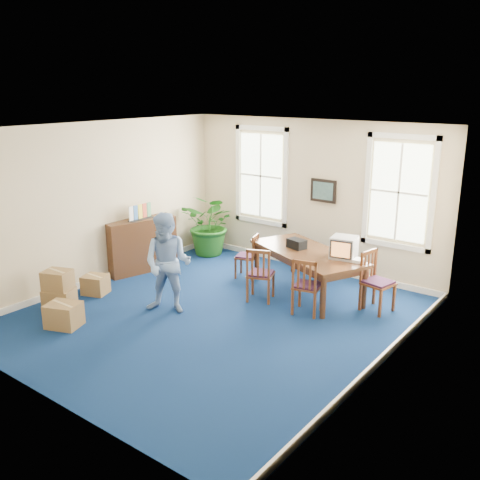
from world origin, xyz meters
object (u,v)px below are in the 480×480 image
Objects in this scene: conference_table at (307,272)px; credenza at (141,244)px; man at (168,264)px; chair_near_left at (261,273)px; cardboard_boxes at (70,290)px; crt_tv at (344,247)px; potted_plant at (211,224)px.

credenza is (-3.46, -1.05, 0.18)m from conference_table.
man is 2.35m from credenza.
chair_near_left is (-0.50, -0.83, 0.10)m from conference_table.
conference_table is 1.37× the size of man.
cardboard_boxes is at bearing 23.95° from chair_near_left.
man is at bearing -98.96° from conference_table.
credenza is 1.13× the size of cardboard_boxes.
man is at bearing -144.19° from crt_tv.
potted_plant is at bearing 93.42° from man.
credenza is at bearing -17.25° from chair_near_left.
potted_plant reaches higher than crt_tv.
chair_near_left is (-1.22, -0.89, -0.51)m from crt_tv.
man is (-1.47, -2.25, 0.48)m from conference_table.
chair_near_left is at bearing 18.71° from credenza.
conference_table reaches higher than cardboard_boxes.
potted_plant is (-2.52, 1.58, 0.21)m from chair_near_left.
conference_table is 1.67× the size of potted_plant.
chair_near_left is at bearing -154.70° from crt_tv.
cardboard_boxes is at bearing -148.15° from crt_tv.
cardboard_boxes is (-2.40, -2.44, -0.13)m from chair_near_left.
conference_table is 4.37m from cardboard_boxes.
man reaches higher than potted_plant.
credenza is 1.85m from potted_plant.
man is at bearing 34.23° from chair_near_left.
potted_plant reaches higher than cardboard_boxes.
chair_near_left is 2.98m from potted_plant.
cardboard_boxes is at bearing -168.56° from man.
potted_plant reaches higher than conference_table.
credenza reaches higher than cardboard_boxes.
credenza is (-1.99, 1.20, -0.29)m from man.
conference_table is 0.95m from crt_tv.
chair_near_left is 1.76m from man.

